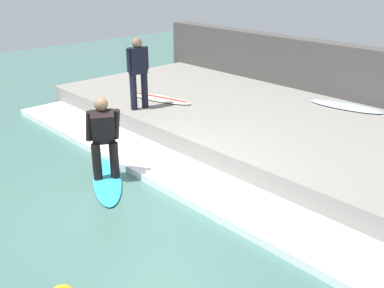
{
  "coord_description": "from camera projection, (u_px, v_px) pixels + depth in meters",
  "views": [
    {
      "loc": [
        -3.92,
        -5.06,
        3.52
      ],
      "look_at": [
        0.78,
        0.0,
        0.7
      ],
      "focal_mm": 42.0,
      "sensor_mm": 36.0,
      "label": 1
    }
  ],
  "objects": [
    {
      "name": "wave_foam_crest",
      "position": [
        188.0,
        180.0,
        7.65
      ],
      "size": [
        1.09,
        11.07,
        0.13
      ],
      "primitive_type": "cube",
      "color": "silver",
      "rests_on": "ground_plane"
    },
    {
      "name": "back_wall",
      "position": [
        350.0,
        82.0,
        10.62
      ],
      "size": [
        0.5,
        12.23,
        1.72
      ],
      "primitive_type": "cube",
      "color": "#474442",
      "rests_on": "ground_plane"
    },
    {
      "name": "ground_plane",
      "position": [
        157.0,
        197.0,
        7.23
      ],
      "size": [
        28.0,
        28.0,
        0.0
      ],
      "primitive_type": "plane",
      "color": "#426B60"
    },
    {
      "name": "surfboard_waiting_near",
      "position": [
        160.0,
        98.0,
        10.61
      ],
      "size": [
        0.88,
        1.79,
        0.07
      ],
      "color": "beige",
      "rests_on": "concrete_ledge"
    },
    {
      "name": "surfboard_spare",
      "position": [
        345.0,
        106.0,
        10.03
      ],
      "size": [
        0.77,
        1.7,
        0.06
      ],
      "color": "silver",
      "rests_on": "concrete_ledge"
    },
    {
      "name": "concrete_ledge",
      "position": [
        286.0,
        132.0,
        9.31
      ],
      "size": [
        4.4,
        11.65,
        0.48
      ],
      "primitive_type": "cube",
      "color": "gray",
      "rests_on": "ground_plane"
    },
    {
      "name": "surfer_waiting_near",
      "position": [
        138.0,
        70.0,
        9.66
      ],
      "size": [
        0.52,
        0.25,
        1.55
      ],
      "color": "black",
      "rests_on": "concrete_ledge"
    },
    {
      "name": "surfboard_riding",
      "position": [
        107.0,
        179.0,
        7.75
      ],
      "size": [
        1.41,
        1.95,
        0.06
      ],
      "color": "#2DADD1",
      "rests_on": "ground_plane"
    },
    {
      "name": "surfer_riding",
      "position": [
        103.0,
        135.0,
        7.44
      ],
      "size": [
        0.54,
        0.56,
        1.43
      ],
      "color": "black",
      "rests_on": "surfboard_riding"
    }
  ]
}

